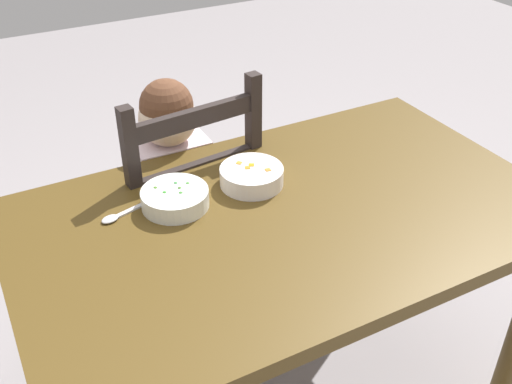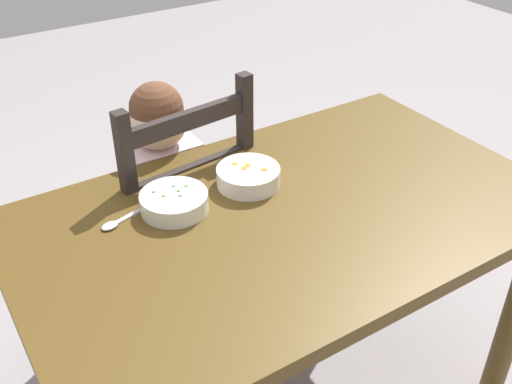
{
  "view_description": "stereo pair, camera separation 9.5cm",
  "coord_description": "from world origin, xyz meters",
  "px_view_note": "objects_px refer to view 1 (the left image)",
  "views": [
    {
      "loc": [
        -0.64,
        -1.04,
        1.62
      ],
      "look_at": [
        -0.06,
        0.05,
        0.81
      ],
      "focal_mm": 42.25,
      "sensor_mm": 36.0,
      "label": 1
    },
    {
      "loc": [
        -0.72,
        -0.99,
        1.62
      ],
      "look_at": [
        -0.06,
        0.05,
        0.81
      ],
      "focal_mm": 42.25,
      "sensor_mm": 36.0,
      "label": 2
    }
  ],
  "objects_px": {
    "spoon": "(117,216)",
    "child_figure": "(176,182)",
    "dining_chair": "(181,225)",
    "bowl_of_carrots": "(252,176)",
    "dining_table": "(286,246)",
    "bowl_of_peas": "(175,198)"
  },
  "relations": [
    {
      "from": "dining_table",
      "to": "child_figure",
      "type": "height_order",
      "value": "child_figure"
    },
    {
      "from": "dining_chair",
      "to": "bowl_of_carrots",
      "type": "xyz_separation_m",
      "value": [
        0.1,
        -0.3,
        0.32
      ]
    },
    {
      "from": "bowl_of_peas",
      "to": "dining_table",
      "type": "bearing_deg",
      "value": -32.61
    },
    {
      "from": "dining_chair",
      "to": "bowl_of_peas",
      "type": "xyz_separation_m",
      "value": [
        -0.11,
        -0.3,
        0.32
      ]
    },
    {
      "from": "dining_chair",
      "to": "bowl_of_peas",
      "type": "bearing_deg",
      "value": -110.99
    },
    {
      "from": "dining_chair",
      "to": "spoon",
      "type": "distance_m",
      "value": 0.48
    },
    {
      "from": "bowl_of_carrots",
      "to": "spoon",
      "type": "xyz_separation_m",
      "value": [
        -0.36,
        0.02,
        -0.02
      ]
    },
    {
      "from": "bowl_of_carrots",
      "to": "spoon",
      "type": "relative_size",
      "value": 1.22
    },
    {
      "from": "child_figure",
      "to": "dining_chair",
      "type": "bearing_deg",
      "value": 31.89
    },
    {
      "from": "spoon",
      "to": "bowl_of_peas",
      "type": "bearing_deg",
      "value": -8.31
    },
    {
      "from": "bowl_of_peas",
      "to": "spoon",
      "type": "relative_size",
      "value": 1.23
    },
    {
      "from": "child_figure",
      "to": "bowl_of_carrots",
      "type": "bearing_deg",
      "value": -69.74
    },
    {
      "from": "bowl_of_peas",
      "to": "dining_chair",
      "type": "bearing_deg",
      "value": 69.01
    },
    {
      "from": "bowl_of_carrots",
      "to": "child_figure",
      "type": "bearing_deg",
      "value": 110.26
    },
    {
      "from": "bowl_of_peas",
      "to": "spoon",
      "type": "xyz_separation_m",
      "value": [
        -0.14,
        0.02,
        -0.02
      ]
    },
    {
      "from": "bowl_of_carrots",
      "to": "spoon",
      "type": "distance_m",
      "value": 0.36
    },
    {
      "from": "bowl_of_peas",
      "to": "bowl_of_carrots",
      "type": "xyz_separation_m",
      "value": [
        0.22,
        -0.0,
        0.0
      ]
    },
    {
      "from": "spoon",
      "to": "child_figure",
      "type": "bearing_deg",
      "value": 47.1
    },
    {
      "from": "dining_chair",
      "to": "bowl_of_carrots",
      "type": "relative_size",
      "value": 5.83
    },
    {
      "from": "child_figure",
      "to": "spoon",
      "type": "bearing_deg",
      "value": -132.9
    },
    {
      "from": "dining_chair",
      "to": "child_figure",
      "type": "relative_size",
      "value": 1.03
    },
    {
      "from": "dining_table",
      "to": "bowl_of_peas",
      "type": "relative_size",
      "value": 7.92
    }
  ]
}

